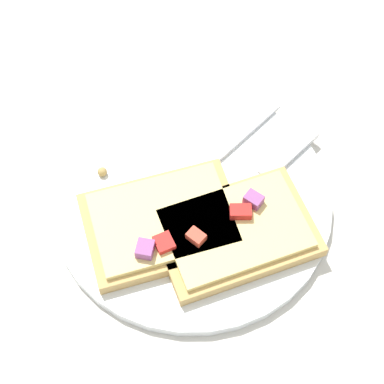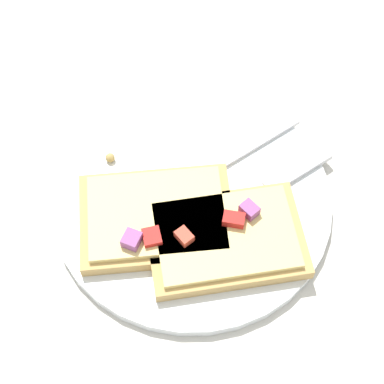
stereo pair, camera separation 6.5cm
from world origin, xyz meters
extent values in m
plane|color=beige|center=(0.00, 0.00, 0.00)|extent=(4.00, 4.00, 0.00)
cylinder|color=white|center=(0.00, 0.00, 0.01)|extent=(0.29, 0.29, 0.01)
cube|color=silver|center=(-0.02, -0.08, 0.01)|extent=(0.08, 0.13, 0.01)
cube|color=silver|center=(0.02, 0.01, 0.01)|extent=(0.05, 0.06, 0.01)
cube|color=silver|center=(0.05, 0.04, 0.01)|extent=(0.02, 0.03, 0.00)
cube|color=silver|center=(0.04, 0.04, 0.01)|extent=(0.02, 0.03, 0.00)
cube|color=silver|center=(0.04, 0.05, 0.01)|extent=(0.02, 0.03, 0.00)
cube|color=silver|center=(0.03, 0.05, 0.01)|extent=(0.02, 0.03, 0.00)
cube|color=silver|center=(-0.08, -0.08, 0.01)|extent=(0.05, 0.08, 0.01)
cube|color=silver|center=(-0.03, 0.02, 0.01)|extent=(0.08, 0.13, 0.00)
cube|color=tan|center=(0.02, 0.04, 0.02)|extent=(0.19, 0.17, 0.01)
cube|color=#E5CC7A|center=(0.02, 0.04, 0.03)|extent=(0.16, 0.15, 0.01)
cube|color=#D14733|center=(-0.02, 0.05, 0.04)|extent=(0.02, 0.02, 0.01)
cube|color=red|center=(0.01, 0.07, 0.04)|extent=(0.03, 0.03, 0.01)
cube|color=#934C8E|center=(0.02, 0.08, 0.04)|extent=(0.02, 0.02, 0.01)
cube|color=tan|center=(-0.05, 0.03, 0.02)|extent=(0.18, 0.17, 0.01)
cube|color=#E5CC7A|center=(-0.05, 0.03, 0.03)|extent=(0.16, 0.15, 0.01)
cube|color=red|center=(-0.05, 0.02, 0.04)|extent=(0.02, 0.02, 0.01)
cube|color=#934C8E|center=(-0.06, 0.00, 0.04)|extent=(0.02, 0.02, 0.01)
sphere|color=tan|center=(0.10, 0.00, 0.02)|extent=(0.01, 0.01, 0.01)
sphere|color=tan|center=(-0.05, 0.02, 0.01)|extent=(0.01, 0.01, 0.01)
sphere|color=tan|center=(0.02, 0.01, 0.02)|extent=(0.01, 0.01, 0.01)
camera|label=1|loc=(-0.09, 0.32, 0.58)|focal=60.00mm
camera|label=2|loc=(-0.15, 0.30, 0.58)|focal=60.00mm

